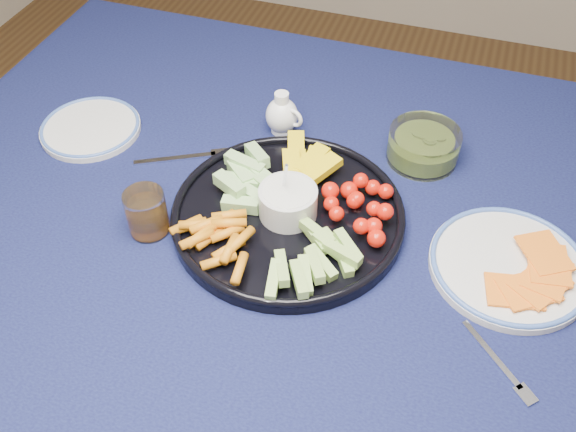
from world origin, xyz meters
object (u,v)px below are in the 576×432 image
(dining_table, at_px, (355,249))
(juice_tumbler, at_px, (147,215))
(pickle_bowl, at_px, (423,147))
(side_plate_extra, at_px, (90,128))
(creamer_pitcher, at_px, (282,115))
(cheese_plate, at_px, (509,264))
(crudite_platter, at_px, (286,211))

(dining_table, bearing_deg, juice_tumbler, -156.34)
(pickle_bowl, relative_size, side_plate_extra, 0.68)
(pickle_bowl, bearing_deg, dining_table, -112.46)
(juice_tumbler, distance_m, side_plate_extra, 0.31)
(dining_table, height_order, creamer_pitcher, creamer_pitcher)
(creamer_pitcher, xyz_separation_m, cheese_plate, (0.45, -0.22, -0.02))
(dining_table, relative_size, crudite_platter, 4.24)
(juice_tumbler, bearing_deg, pickle_bowl, 39.02)
(crudite_platter, height_order, creamer_pitcher, crudite_platter)
(creamer_pitcher, relative_size, cheese_plate, 0.35)
(dining_table, bearing_deg, pickle_bowl, 67.54)
(crudite_platter, bearing_deg, side_plate_extra, 166.17)
(pickle_bowl, xyz_separation_m, side_plate_extra, (-0.63, -0.12, -0.02))
(cheese_plate, bearing_deg, side_plate_extra, 172.87)
(cheese_plate, bearing_deg, creamer_pitcher, 153.97)
(cheese_plate, distance_m, juice_tumbler, 0.59)
(cheese_plate, distance_m, side_plate_extra, 0.81)
(pickle_bowl, distance_m, side_plate_extra, 0.64)
(cheese_plate, xyz_separation_m, juice_tumbler, (-0.58, -0.10, 0.02))
(dining_table, height_order, side_plate_extra, side_plate_extra)
(juice_tumbler, xyz_separation_m, side_plate_extra, (-0.23, 0.20, -0.03))
(dining_table, distance_m, pickle_bowl, 0.23)
(side_plate_extra, bearing_deg, juice_tumbler, -41.11)
(crudite_platter, distance_m, pickle_bowl, 0.30)
(juice_tumbler, bearing_deg, dining_table, 23.66)
(creamer_pitcher, bearing_deg, dining_table, -41.89)
(dining_table, relative_size, creamer_pitcher, 19.13)
(pickle_bowl, relative_size, juice_tumbler, 1.66)
(creamer_pitcher, distance_m, juice_tumbler, 0.34)
(dining_table, xyz_separation_m, cheese_plate, (0.25, -0.04, 0.10))
(crudite_platter, relative_size, pickle_bowl, 2.99)
(dining_table, xyz_separation_m, creamer_pitcher, (-0.20, 0.18, 0.13))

